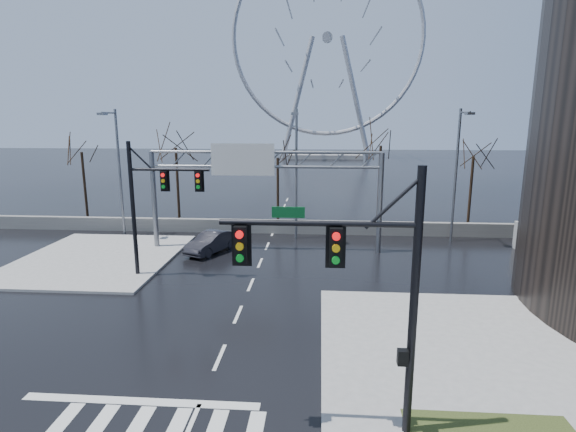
# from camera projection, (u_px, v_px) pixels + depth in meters

# --- Properties ---
(ground) EXTENTS (260.00, 260.00, 0.00)m
(ground) POSITION_uv_depth(u_px,v_px,m) (220.00, 357.00, 17.68)
(ground) COLOR black
(ground) RESTS_ON ground
(sidewalk_right_ext) EXTENTS (12.00, 10.00, 0.15)m
(sidewalk_right_ext) POSITION_uv_depth(u_px,v_px,m) (464.00, 340.00, 18.91)
(sidewalk_right_ext) COLOR gray
(sidewalk_right_ext) RESTS_ON ground
(sidewalk_far) EXTENTS (10.00, 12.00, 0.15)m
(sidewalk_far) POSITION_uv_depth(u_px,v_px,m) (98.00, 258.00, 30.15)
(sidewalk_far) COLOR gray
(sidewalk_far) RESTS_ON ground
(barrier_wall) EXTENTS (52.00, 0.50, 1.10)m
(barrier_wall) POSITION_uv_depth(u_px,v_px,m) (273.00, 227.00, 37.08)
(barrier_wall) COLOR slate
(barrier_wall) RESTS_ON ground
(signal_mast_near) EXTENTS (5.52, 0.41, 8.00)m
(signal_mast_near) POSITION_uv_depth(u_px,v_px,m) (366.00, 279.00, 12.37)
(signal_mast_near) COLOR black
(signal_mast_near) RESTS_ON ground
(signal_mast_far) EXTENTS (4.72, 0.41, 8.00)m
(signal_mast_far) POSITION_uv_depth(u_px,v_px,m) (151.00, 197.00, 25.83)
(signal_mast_far) COLOR black
(signal_mast_far) RESTS_ON ground
(sign_gantry) EXTENTS (16.36, 0.40, 7.60)m
(sign_gantry) POSITION_uv_depth(u_px,v_px,m) (259.00, 178.00, 31.22)
(sign_gantry) COLOR slate
(sign_gantry) RESTS_ON ground
(streetlight_left) EXTENTS (0.50, 2.55, 10.00)m
(streetlight_left) POSITION_uv_depth(u_px,v_px,m) (117.00, 163.00, 35.02)
(streetlight_left) COLOR slate
(streetlight_left) RESTS_ON ground
(streetlight_mid) EXTENTS (0.50, 2.55, 10.00)m
(streetlight_mid) POSITION_uv_depth(u_px,v_px,m) (296.00, 164.00, 34.03)
(streetlight_mid) COLOR slate
(streetlight_mid) RESTS_ON ground
(streetlight_right) EXTENTS (0.50, 2.55, 10.00)m
(streetlight_right) POSITION_uv_depth(u_px,v_px,m) (458.00, 165.00, 33.18)
(streetlight_right) COLOR slate
(streetlight_right) RESTS_ON ground
(tree_far_left) EXTENTS (3.50, 3.50, 7.00)m
(tree_far_left) POSITION_uv_depth(u_px,v_px,m) (82.00, 160.00, 41.20)
(tree_far_left) COLOR black
(tree_far_left) RESTS_ON ground
(tree_left) EXTENTS (3.75, 3.75, 7.50)m
(tree_left) POSITION_uv_depth(u_px,v_px,m) (176.00, 157.00, 39.99)
(tree_left) COLOR black
(tree_left) RESTS_ON ground
(tree_center) EXTENTS (3.25, 3.25, 6.50)m
(tree_center) POSITION_uv_depth(u_px,v_px,m) (278.00, 165.00, 40.50)
(tree_center) COLOR black
(tree_center) RESTS_ON ground
(tree_right) EXTENTS (3.90, 3.90, 7.80)m
(tree_right) POSITION_uv_depth(u_px,v_px,m) (380.00, 155.00, 38.67)
(tree_right) COLOR black
(tree_right) RESTS_ON ground
(tree_far_right) EXTENTS (3.40, 3.40, 6.80)m
(tree_far_right) POSITION_uv_depth(u_px,v_px,m) (473.00, 164.00, 38.76)
(tree_far_right) COLOR black
(tree_far_right) RESTS_ON ground
(ferris_wheel) EXTENTS (45.00, 6.00, 50.91)m
(ferris_wheel) POSITION_uv_depth(u_px,v_px,m) (327.00, 46.00, 104.54)
(ferris_wheel) COLOR gray
(ferris_wheel) RESTS_ON ground
(car) EXTENTS (3.20, 4.66, 1.45)m
(car) POSITION_uv_depth(u_px,v_px,m) (211.00, 242.00, 31.64)
(car) COLOR black
(car) RESTS_ON ground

